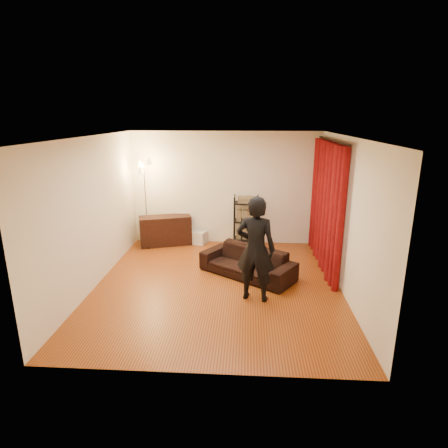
# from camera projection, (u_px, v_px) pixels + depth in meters

# --- Properties ---
(floor) EXTENTS (5.00, 5.00, 0.00)m
(floor) POSITION_uv_depth(u_px,v_px,m) (218.00, 285.00, 6.98)
(floor) COLOR #924D1B
(floor) RESTS_ON ground
(ceiling) EXTENTS (5.00, 5.00, 0.00)m
(ceiling) POSITION_uv_depth(u_px,v_px,m) (217.00, 137.00, 6.22)
(ceiling) COLOR white
(ceiling) RESTS_ON ground
(wall_back) EXTENTS (5.00, 0.00, 5.00)m
(wall_back) POSITION_uv_depth(u_px,v_px,m) (226.00, 189.00, 9.00)
(wall_back) COLOR white
(wall_back) RESTS_ON ground
(wall_front) EXTENTS (5.00, 0.00, 5.00)m
(wall_front) POSITION_uv_depth(u_px,v_px,m) (199.00, 272.00, 4.20)
(wall_front) COLOR white
(wall_front) RESTS_ON ground
(wall_left) EXTENTS (0.00, 5.00, 5.00)m
(wall_left) POSITION_uv_depth(u_px,v_px,m) (93.00, 213.00, 6.74)
(wall_left) COLOR white
(wall_left) RESTS_ON ground
(wall_right) EXTENTS (0.00, 5.00, 5.00)m
(wall_right) POSITION_uv_depth(u_px,v_px,m) (347.00, 217.00, 6.46)
(wall_right) COLOR white
(wall_right) RESTS_ON ground
(curtain_rod) EXTENTS (0.04, 2.65, 0.04)m
(curtain_rod) POSITION_uv_depth(u_px,v_px,m) (333.00, 140.00, 7.20)
(curtain_rod) COLOR black
(curtain_rod) RESTS_ON wall_right
(curtain) EXTENTS (0.22, 2.65, 2.55)m
(curtain) POSITION_uv_depth(u_px,v_px,m) (327.00, 206.00, 7.57)
(curtain) COLOR maroon
(curtain) RESTS_ON ground
(sofa) EXTENTS (1.97, 1.67, 0.55)m
(sofa) POSITION_uv_depth(u_px,v_px,m) (247.00, 262.00, 7.32)
(sofa) COLOR black
(sofa) RESTS_ON ground
(person) EXTENTS (0.75, 0.58, 1.81)m
(person) POSITION_uv_depth(u_px,v_px,m) (256.00, 249.00, 6.21)
(person) COLOR black
(person) RESTS_ON ground
(media_cabinet) EXTENTS (1.30, 0.81, 0.71)m
(media_cabinet) POSITION_uv_depth(u_px,v_px,m) (166.00, 230.00, 9.08)
(media_cabinet) COLOR black
(media_cabinet) RESTS_ON ground
(storage_boxes) EXTENTS (0.47, 0.41, 0.32)m
(storage_boxes) POSITION_uv_depth(u_px,v_px,m) (198.00, 237.00, 9.18)
(storage_boxes) COLOR beige
(storage_boxes) RESTS_ON ground
(wire_shelf) EXTENTS (0.65, 0.55, 1.22)m
(wire_shelf) POSITION_uv_depth(u_px,v_px,m) (246.00, 221.00, 8.96)
(wire_shelf) COLOR black
(wire_shelf) RESTS_ON ground
(floor_lamp) EXTENTS (0.48, 0.48, 2.09)m
(floor_lamp) POSITION_uv_depth(u_px,v_px,m) (146.00, 204.00, 8.72)
(floor_lamp) COLOR silver
(floor_lamp) RESTS_ON ground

